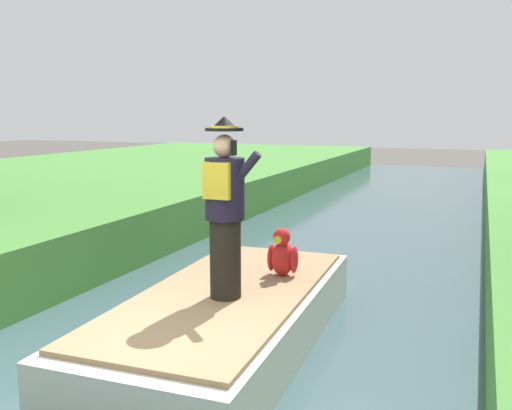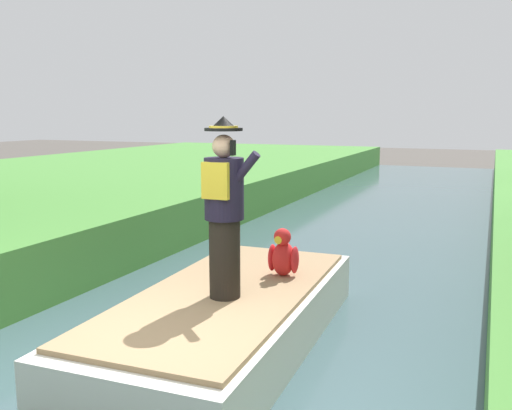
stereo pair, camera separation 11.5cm
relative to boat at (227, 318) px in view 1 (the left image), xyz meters
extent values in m
cube|color=silver|center=(0.00, 0.00, -0.02)|extent=(1.95, 4.26, 0.56)
cube|color=#997A56|center=(0.00, 0.00, 0.28)|extent=(1.80, 3.92, 0.05)
cylinder|color=black|center=(0.08, -0.21, 0.72)|extent=(0.32, 0.32, 0.82)
cylinder|color=black|center=(0.08, -0.21, 1.44)|extent=(0.40, 0.40, 0.62)
cube|color=gold|center=(0.08, -0.40, 1.54)|extent=(0.28, 0.06, 0.36)
sphere|color=#DBA884|center=(0.08, -0.21, 1.86)|extent=(0.23, 0.23, 0.23)
cylinder|color=black|center=(0.08, -0.21, 2.03)|extent=(0.38, 0.38, 0.03)
cone|color=black|center=(0.08, -0.21, 2.10)|extent=(0.26, 0.26, 0.12)
cylinder|color=gold|center=(0.08, -0.21, 2.05)|extent=(0.29, 0.29, 0.02)
cylinder|color=black|center=(0.30, -0.25, 1.62)|extent=(0.38, 0.09, 0.43)
cube|color=black|center=(0.21, -0.27, 1.85)|extent=(0.03, 0.08, 0.15)
ellipsoid|color=red|center=(0.37, 0.76, 0.51)|extent=(0.26, 0.32, 0.40)
sphere|color=red|center=(0.37, 0.72, 0.78)|extent=(0.20, 0.20, 0.20)
cone|color=yellow|center=(0.37, 0.62, 0.77)|extent=(0.09, 0.09, 0.09)
ellipsoid|color=red|center=(0.23, 0.76, 0.51)|extent=(0.08, 0.20, 0.32)
ellipsoid|color=red|center=(0.51, 0.76, 0.51)|extent=(0.08, 0.20, 0.32)
camera|label=1|loc=(2.45, -5.22, 2.18)|focal=39.09mm
camera|label=2|loc=(2.55, -5.17, 2.18)|focal=39.09mm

